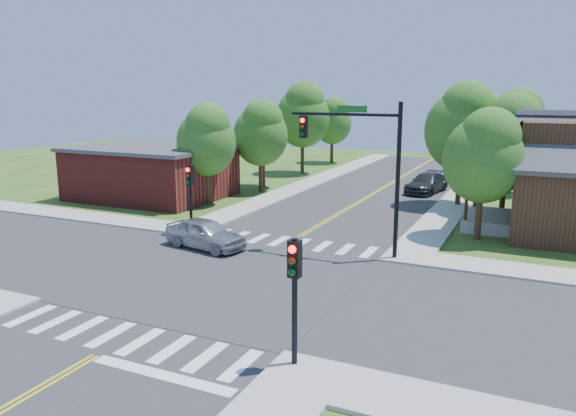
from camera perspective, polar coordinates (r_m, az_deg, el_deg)
The scene contains 25 objects.
ground at distance 23.55m, azimuth -6.21°, elevation -7.26°, with size 100.00×100.00×0.00m, color #2E4C17.
road_ns at distance 23.54m, azimuth -6.21°, elevation -7.22°, with size 10.00×90.00×0.04m, color #2D2D30.
road_ew at distance 23.54m, azimuth -6.21°, elevation -7.20°, with size 90.00×10.00×0.04m, color #2D2D30.
intersection_patch at distance 23.55m, azimuth -6.21°, elevation -7.26°, with size 10.20×10.20×0.06m, color #2D2D30.
sidewalk_nw at distance 44.95m, azimuth -13.10°, elevation 1.93°, with size 40.00×40.00×0.14m.
crosswalk_north at distance 28.76m, azimuth 0.18°, elevation -3.49°, with size 8.85×2.00×0.01m.
crosswalk_south at distance 18.91m, azimuth -16.19°, elevation -12.57°, with size 8.85×2.00×0.01m.
centerline at distance 23.54m, azimuth -6.21°, elevation -7.16°, with size 0.30×90.00×0.01m.
stop_bar at distance 16.51m, azimuth -12.66°, elevation -16.35°, with size 4.60×0.45×0.09m, color white.
signal_mast_ne at distance 25.88m, azimuth 7.54°, elevation 5.50°, with size 5.30×0.42×7.20m.
signal_pole_se at distance 15.49m, azimuth 0.65°, elevation -7.21°, with size 0.34×0.42×3.80m.
signal_pole_nw at distance 30.40m, azimuth -9.95°, elevation 2.23°, with size 0.34×0.42×3.80m.
building_nw at distance 41.65m, azimuth -13.67°, elevation 3.64°, with size 10.40×8.40×3.73m.
tree_e_a at distance 30.25m, azimuth 19.35°, elevation 5.22°, with size 4.05×3.85×6.88m.
tree_e_b at distance 36.71m, azimuth 21.54°, elevation 6.87°, with size 4.45×4.23×7.57m.
tree_e_c at distance 44.87m, azimuth 22.09°, elevation 7.84°, with size 4.59×4.36×7.81m.
tree_e_d at distance 53.95m, azimuth 22.17°, elevation 7.86°, with size 4.13×3.92×7.02m.
tree_w_a at distance 37.96m, azimuth -8.26°, elevation 7.00°, with size 4.02×3.82×6.84m.
tree_w_b at distance 44.16m, azimuth -2.52°, elevation 7.73°, with size 3.96×3.76×6.73m.
tree_w_c at distance 51.59m, azimuth 1.56°, elevation 9.59°, with size 4.94×4.69×8.39m.
tree_w_d at distance 59.32m, azimuth 4.58°, elevation 8.93°, with size 4.05×3.85×6.89m.
tree_house at distance 38.59m, azimuth 17.42°, elevation 8.06°, with size 4.87×4.62×8.27m.
tree_bldg at distance 42.26m, azimuth -2.76°, elevation 7.77°, with size 4.12×3.92×7.01m.
car_silver at distance 27.88m, azimuth -8.41°, elevation -2.65°, with size 4.61×2.55×1.48m, color #ABAEB2.
car_dgrey at distance 43.52m, azimuth 13.91°, elevation 2.43°, with size 2.84×5.24×1.44m, color #282A2C.
Camera 1 is at (11.62, -18.95, 7.79)m, focal length 35.00 mm.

